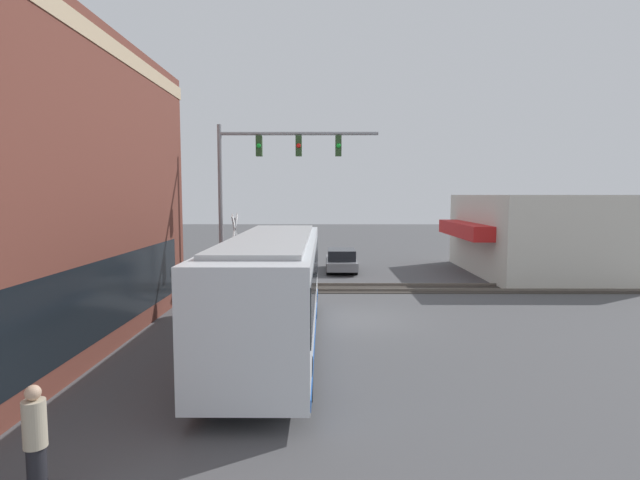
% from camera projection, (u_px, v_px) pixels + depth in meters
% --- Properties ---
extents(ground_plane, '(120.00, 120.00, 0.00)m').
position_uv_depth(ground_plane, '(357.00, 319.00, 18.65)').
color(ground_plane, '#4C4C4F').
extents(shop_building, '(10.84, 8.61, 4.62)m').
position_uv_depth(shop_building, '(536.00, 235.00, 29.07)').
color(shop_building, beige).
rests_on(shop_building, ground).
extents(city_bus, '(11.56, 2.59, 3.41)m').
position_uv_depth(city_bus, '(273.00, 286.00, 15.02)').
color(city_bus, silver).
rests_on(city_bus, ground).
extents(traffic_signal_gantry, '(0.42, 7.17, 7.74)m').
position_uv_depth(traffic_signal_gantry, '(266.00, 171.00, 22.29)').
color(traffic_signal_gantry, gray).
rests_on(traffic_signal_gantry, ground).
extents(crossing_signal, '(1.41, 1.18, 3.81)m').
position_uv_depth(crossing_signal, '(235.00, 247.00, 22.20)').
color(crossing_signal, gray).
rests_on(crossing_signal, ground).
extents(rail_track_near, '(2.60, 60.00, 0.15)m').
position_uv_depth(rail_track_near, '(349.00, 288.00, 24.63)').
color(rail_track_near, '#332D28').
rests_on(rail_track_near, ground).
extents(parked_car_grey, '(4.41, 1.82, 1.36)m').
position_uv_depth(parked_car_grey, '(341.00, 261.00, 30.14)').
color(parked_car_grey, slate).
rests_on(parked_car_grey, ground).
extents(pedestrian_by_lamp, '(0.34, 0.34, 1.81)m').
position_uv_depth(pedestrian_by_lamp, '(35.00, 442.00, 7.45)').
color(pedestrian_by_lamp, black).
rests_on(pedestrian_by_lamp, ground).
extents(pedestrian_at_crossing, '(0.34, 0.34, 1.81)m').
position_uv_depth(pedestrian_at_crossing, '(248.00, 276.00, 22.63)').
color(pedestrian_at_crossing, '#2D3351').
rests_on(pedestrian_at_crossing, ground).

